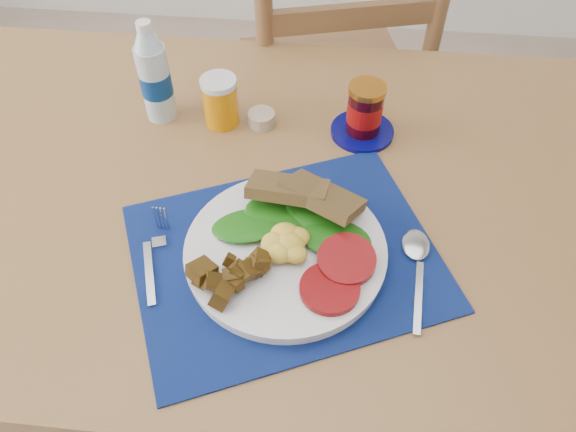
% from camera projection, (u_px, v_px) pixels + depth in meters
% --- Properties ---
extents(table, '(1.40, 0.90, 0.75)m').
position_uv_depth(table, '(274.00, 216.00, 1.05)').
color(table, brown).
rests_on(table, ground).
extents(chair_far, '(0.57, 0.55, 1.26)m').
position_uv_depth(chair_far, '(336.00, 50.00, 1.48)').
color(chair_far, '#54351E').
rests_on(chair_far, ground).
extents(placemat, '(0.57, 0.52, 0.00)m').
position_uv_depth(placemat, '(285.00, 256.00, 0.89)').
color(placemat, '#040631').
rests_on(placemat, table).
extents(breakfast_plate, '(0.31, 0.31, 0.08)m').
position_uv_depth(breakfast_plate, '(281.00, 249.00, 0.87)').
color(breakfast_plate, silver).
rests_on(breakfast_plate, placemat).
extents(fork, '(0.05, 0.17, 0.00)m').
position_uv_depth(fork, '(156.00, 253.00, 0.89)').
color(fork, '#B2B5BA').
rests_on(fork, placemat).
extents(spoon, '(0.04, 0.19, 0.01)m').
position_uv_depth(spoon, '(416.00, 260.00, 0.88)').
color(spoon, '#B2B5BA').
rests_on(spoon, placemat).
extents(water_bottle, '(0.06, 0.06, 0.20)m').
position_uv_depth(water_bottle, '(155.00, 77.00, 1.05)').
color(water_bottle, '#ADBFCC').
rests_on(water_bottle, table).
extents(juice_glass, '(0.07, 0.07, 0.09)m').
position_uv_depth(juice_glass, '(220.00, 102.00, 1.07)').
color(juice_glass, orange).
rests_on(juice_glass, table).
extents(ramekin, '(0.05, 0.05, 0.03)m').
position_uv_depth(ramekin, '(261.00, 119.00, 1.09)').
color(ramekin, tan).
rests_on(ramekin, table).
extents(jam_on_saucer, '(0.12, 0.12, 0.11)m').
position_uv_depth(jam_on_saucer, '(364.00, 113.00, 1.04)').
color(jam_on_saucer, '#050759').
rests_on(jam_on_saucer, table).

